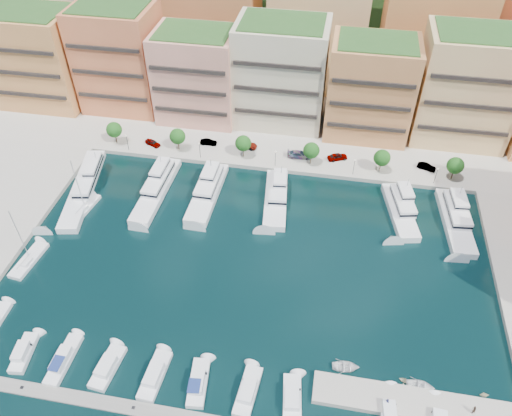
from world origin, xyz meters
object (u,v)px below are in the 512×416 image
(tree_2, at_px, (243,143))
(tree_1, at_px, (177,136))
(yacht_2, at_px, (208,189))
(tender_0, at_px, (346,367))
(cruiser_2, at_px, (108,367))
(person_0, at_px, (387,402))
(car_0, at_px, (153,143))
(cruiser_3, at_px, (155,376))
(sailboat_1, at_px, (29,261))
(tree_0, at_px, (114,130))
(cruiser_5, at_px, (248,392))
(car_3, at_px, (299,154))
(lamppost_2, at_px, (275,156))
(cruiser_8, at_px, (389,416))
(tree_4, at_px, (382,158))
(tree_3, at_px, (311,150))
(car_4, at_px, (338,157))
(lamppost_4, at_px, (437,173))
(yacht_3, at_px, (276,195))
(yacht_5, at_px, (400,208))
(tender_2, at_px, (420,386))
(cruiser_1, at_px, (63,360))
(cruiser_0, at_px, (24,353))
(car_1, at_px, (208,142))
(yacht_1, at_px, (157,187))
(lamppost_0, at_px, (127,140))
(cruiser_4, at_px, (198,383))
(car_2, at_px, (247,145))
(person_1, at_px, (473,410))
(cruiser_6, at_px, (292,399))
(tender_3, at_px, (484,395))
(tender_1, at_px, (404,380))
(lamppost_3, at_px, (354,164))
(sailboat_2, at_px, (84,209))
(tree_5, at_px, (455,166))
(yacht_6, at_px, (455,218))
(car_5, at_px, (426,167))

(tree_2, bearing_deg, tree_1, 180.00)
(yacht_2, bearing_deg, tender_0, -49.57)
(cruiser_2, height_order, person_0, person_0)
(cruiser_2, distance_m, car_0, 59.95)
(cruiser_3, distance_m, sailboat_1, 36.74)
(tree_0, relative_size, cruiser_5, 0.67)
(cruiser_5, relative_size, car_3, 1.51)
(lamppost_2, bearing_deg, yacht_2, -139.57)
(cruiser_8, bearing_deg, car_0, 133.77)
(tree_1, xyz_separation_m, tree_4, (48.00, 0.00, 0.00))
(tree_3, relative_size, car_4, 1.19)
(lamppost_4, height_order, yacht_3, yacht_3)
(tree_2, height_order, yacht_5, tree_2)
(yacht_2, height_order, tender_2, yacht_2)
(cruiser_1, xyz_separation_m, cruiser_5, (30.05, 0.03, -0.02))
(tree_2, distance_m, cruiser_0, 63.24)
(car_1, relative_size, car_4, 0.86)
(yacht_5, distance_m, cruiser_8, 45.91)
(yacht_1, xyz_separation_m, person_0, (49.46, -42.09, 0.85))
(tree_0, height_order, lamppost_0, tree_0)
(tree_3, height_order, car_4, tree_3)
(yacht_2, relative_size, car_1, 4.91)
(cruiser_4, bearing_deg, tree_1, 109.44)
(yacht_5, relative_size, tender_0, 4.01)
(cruiser_4, xyz_separation_m, tender_2, (33.70, 5.61, -0.12))
(lamppost_4, relative_size, tender_2, 0.97)
(yacht_2, xyz_separation_m, car_2, (5.40, 17.45, 0.49))
(yacht_5, distance_m, person_1, 44.23)
(yacht_2, relative_size, cruiser_6, 2.51)
(person_0, bearing_deg, tender_3, -120.11)
(lamppost_4, bearing_deg, tree_0, 178.27)
(tree_0, height_order, tender_1, tree_0)
(cruiser_1, bearing_deg, tree_3, 59.84)
(lamppost_3, relative_size, car_3, 0.75)
(person_0, bearing_deg, sailboat_2, 14.58)
(tree_2, relative_size, lamppost_4, 1.35)
(tree_3, bearing_deg, tree_5, 0.00)
(cruiser_4, relative_size, tender_1, 5.11)
(lamppost_4, relative_size, yacht_5, 0.24)
(yacht_2, distance_m, cruiser_4, 45.57)
(tree_2, relative_size, tender_3, 3.95)
(tree_1, bearing_deg, tree_0, 180.00)
(tree_0, height_order, tree_3, same)
(lamppost_0, relative_size, tender_3, 2.94)
(yacht_1, xyz_separation_m, tender_1, (52.39, -37.16, -0.67))
(tree_0, bearing_deg, yacht_6, -9.55)
(lamppost_4, relative_size, cruiser_0, 0.56)
(person_0, relative_size, person_1, 1.18)
(cruiser_0, distance_m, car_4, 76.76)
(yacht_6, xyz_separation_m, car_5, (-4.83, 15.99, 0.48))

